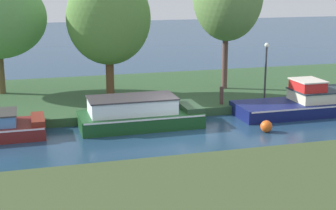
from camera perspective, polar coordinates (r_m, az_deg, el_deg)
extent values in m
plane|color=navy|center=(22.21, 1.77, -2.91)|extent=(120.00, 120.00, 0.00)
cube|color=#2F4F2D|center=(28.69, -2.44, 1.38)|extent=(72.00, 10.00, 0.40)
cube|color=maroon|center=(22.22, -14.44, -1.54)|extent=(0.55, 1.78, 0.21)
cube|color=#18461F|center=(22.82, -3.14, -1.61)|extent=(5.44, 2.35, 0.65)
cube|color=white|center=(22.74, -3.15, -0.92)|extent=(5.33, 2.38, 0.07)
cube|color=white|center=(22.57, -4.05, -0.07)|extent=(3.79, 1.78, 0.66)
cube|color=#353134|center=(22.49, -4.06, 0.83)|extent=(3.89, 1.88, 0.06)
cube|color=#253F27|center=(23.30, 2.42, -0.15)|extent=(0.80, 1.97, 0.23)
cube|color=red|center=(25.69, 15.45, 2.06)|extent=(1.25, 1.53, 0.52)
cube|color=beige|center=(25.63, 15.49, 2.70)|extent=(1.35, 1.63, 0.06)
cylinder|color=brown|center=(28.81, -18.34, 4.08)|extent=(0.39, 0.39, 2.90)
cylinder|color=brown|center=(27.18, -6.57, 3.99)|extent=(0.43, 0.43, 2.76)
ellipsoid|color=#57853C|center=(26.70, -6.68, 9.65)|extent=(4.39, 3.50, 4.80)
cylinder|color=brown|center=(28.76, 6.43, 5.64)|extent=(0.31, 0.31, 3.85)
cylinder|color=#333338|center=(26.73, 10.91, 3.55)|extent=(0.10, 0.10, 2.65)
sphere|color=white|center=(26.51, 11.05, 6.62)|extent=(0.24, 0.24, 0.24)
cylinder|color=#48322E|center=(25.28, 6.03, 1.07)|extent=(0.19, 0.19, 0.88)
sphere|color=#E55919|center=(22.34, 11.00, -2.38)|extent=(0.52, 0.52, 0.52)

